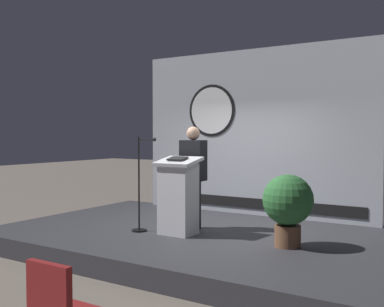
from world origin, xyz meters
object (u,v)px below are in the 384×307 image
object	(u,v)px
microphone_stand	(141,197)
potted_plant	(288,203)
speaker_person	(193,177)
podium	(178,196)

from	to	relation	value
microphone_stand	potted_plant	distance (m)	2.38
speaker_person	microphone_stand	distance (m)	0.90
speaker_person	microphone_stand	size ratio (longest dim) A/B	1.10
speaker_person	potted_plant	world-z (taller)	speaker_person
speaker_person	microphone_stand	bearing A→B (deg)	-137.44
microphone_stand	potted_plant	size ratio (longest dim) A/B	1.51
podium	potted_plant	distance (m)	1.72
microphone_stand	potted_plant	world-z (taller)	microphone_stand
microphone_stand	potted_plant	bearing A→B (deg)	5.86
speaker_person	potted_plant	xyz separation A→B (m)	(1.74, -0.33, -0.26)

